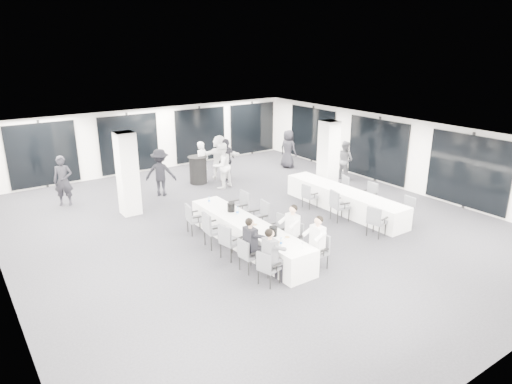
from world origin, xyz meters
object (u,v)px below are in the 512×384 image
Objects in this scene: banquet_table_main at (248,235)px; standing_guest_g at (63,178)px; standing_guest_e at (288,146)px; chair_main_right_mid at (279,228)px; standing_guest_h at (345,157)px; chair_main_left_near at (267,266)px; chair_main_left_far at (193,217)px; standing_guest_f at (220,154)px; cocktail_table at (198,170)px; chair_main_right_far at (241,205)px; chair_main_right_fourth at (261,216)px; chair_side_right_near at (407,208)px; standing_guest_c at (160,169)px; ice_bucket_near at (273,231)px; standing_guest_a at (202,159)px; standing_guest_b at (222,163)px; chair_side_left_mid at (338,204)px; chair_side_left_far at (308,195)px; chair_side_left_near at (376,220)px; chair_main_right_near at (320,249)px; chair_side_right_mid at (370,194)px; banquet_table_side at (343,200)px; chair_main_left_second at (247,253)px; standing_guest_d at (227,157)px; chair_side_right_far at (342,186)px; chair_main_right_second at (294,236)px; chair_main_left_mid at (229,240)px; ice_bucket_far at (231,207)px; chair_main_left_fourth at (212,228)px.

banquet_table_main is 2.46× the size of standing_guest_g.
chair_main_right_mid is at bearing 126.30° from standing_guest_e.
chair_main_left_near is at bearing 115.67° from standing_guest_h.
standing_guest_f reaches higher than chair_main_left_far.
cocktail_table is 1.08× the size of chair_main_right_far.
chair_main_right_far reaches higher than chair_main_right_fourth.
chair_main_right_far is 5.32m from chair_side_right_near.
standing_guest_c is 8.16× the size of ice_bucket_near.
cocktail_table is at bearing 158.38° from chair_main_left_far.
standing_guest_a is at bearing 75.15° from ice_bucket_near.
standing_guest_b is (3.09, 3.45, 0.50)m from chair_main_left_far.
chair_side_left_mid is 1.45m from chair_side_left_far.
chair_main_right_fourth is 3.42m from chair_side_left_near.
standing_guest_g reaches higher than chair_side_left_mid.
chair_side_right_mid is at bearing -62.31° from chair_main_right_near.
banquet_table_side is at bearing -11.48° from standing_guest_g.
standing_guest_h is (2.79, 2.74, 0.55)m from banquet_table_side.
standing_guest_a reaches higher than chair_side_left_near.
standing_guest_d reaches higher than chair_main_left_second.
standing_guest_a is (-1.51, 7.91, 0.42)m from chair_side_left_near.
standing_guest_a is 0.95× the size of standing_guest_d.
chair_main_left_far is at bearing 99.37° from chair_side_right_far.
chair_main_right_second is at bearing 0.97° from chair_main_right_near.
chair_main_left_mid is at bearing 118.99° from standing_guest_c.
banquet_table_main is 5.72m from standing_guest_c.
chair_main_left_mid is 1.13× the size of chair_main_right_second.
chair_main_left_far is 4.37m from chair_side_left_far.
chair_side_right_mid is at bearing -167.51° from chair_side_right_far.
chair_side_left_far is at bearing -10.27° from standing_guest_g.
standing_guest_b is 1.02× the size of standing_guest_c.
standing_guest_e is (5.52, 7.15, 0.50)m from chair_main_right_second.
standing_guest_g is at bearing -29.38° from standing_guest_b.
cocktail_table is 5.18m from standing_guest_g.
standing_guest_e is (5.50, 4.43, 0.40)m from chair_main_right_far.
chair_main_right_mid is at bearing 60.93° from standing_guest_b.
standing_guest_f is (2.00, 5.79, 0.48)m from chair_main_right_fourth.
chair_side_left_far is at bearing 133.01° from banquet_table_side.
standing_guest_f is 6.01m from ice_bucket_far.
chair_main_right_fourth is at bearing 0.46° from chair_main_right_near.
standing_guest_f is at bearing -12.29° from chair_main_right_fourth.
standing_guest_f reaches higher than chair_main_left_fourth.
standing_guest_a is 0.93× the size of standing_guest_b.
chair_main_right_second is 0.41× the size of standing_guest_f.
chair_main_left_second is 0.94× the size of chair_side_right_mid.
chair_main_left_fourth reaches higher than chair_main_left_near.
chair_side_right_near is (4.34, -1.96, -0.09)m from chair_main_right_fourth.
banquet_table_side is 2.46× the size of standing_guest_c.
standing_guest_h is at bearing 31.96° from ice_bucket_near.
chair_main_right_fourth is (0.01, 2.62, 0.07)m from chair_main_right_near.
chair_main_right_second is 2.23m from ice_bucket_far.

